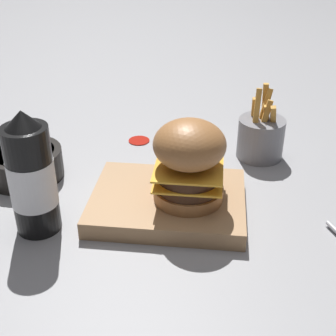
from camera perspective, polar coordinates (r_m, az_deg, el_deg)
The scene contains 7 objects.
ground_plane at distance 0.76m, azimuth 2.82°, elevation -6.25°, with size 6.00×6.00×0.00m, color gray.
serving_board at distance 0.77m, azimuth 0.00°, elevation -4.15°, with size 0.25×0.19×0.03m.
burger at distance 0.72m, azimuth 2.59°, elevation 0.88°, with size 0.11×0.11×0.13m.
ketchup_bottle at distance 0.72m, azimuth -16.28°, elevation -1.15°, with size 0.07×0.07×0.20m.
fries_basket at distance 0.94m, azimuth 11.24°, elevation 3.80°, with size 0.09×0.09×0.14m.
side_bowl at distance 0.90m, azimuth -17.07°, elevation 0.59°, with size 0.14×0.14×0.05m.
ketchup_puddle at distance 1.00m, azimuth -3.55°, elevation 3.40°, with size 0.04×0.04×0.00m.
Camera 1 is at (0.03, -0.61, 0.45)m, focal length 50.00 mm.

